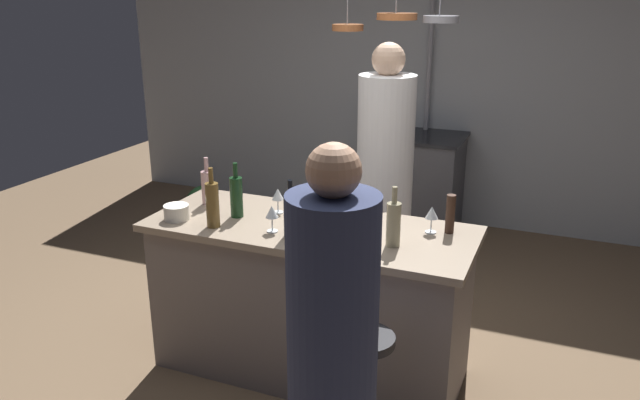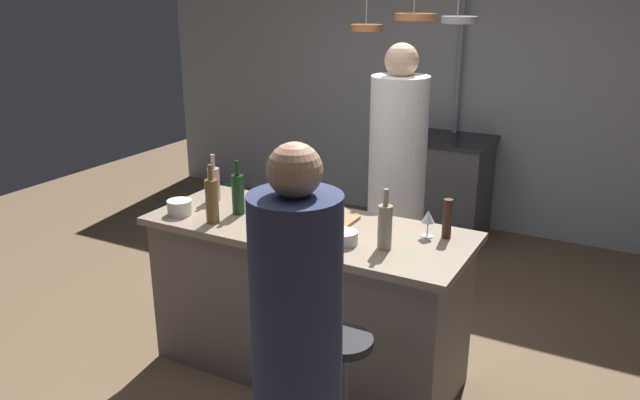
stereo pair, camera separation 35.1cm
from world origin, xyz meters
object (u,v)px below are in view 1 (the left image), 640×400
at_px(pepper_mill, 450,214).
at_px(wine_bottle_amber, 212,204).
at_px(wine_bottle_dark, 291,215).
at_px(wine_glass_near_right_guest, 432,214).
at_px(chef, 384,187).
at_px(mixing_bowl_steel, 352,236).
at_px(stove_range, 417,183).
at_px(wine_bottle_rose, 208,187).
at_px(mixing_bowl_ceramic, 177,212).
at_px(potted_plant, 206,210).
at_px(guest_right, 332,366).
at_px(cutting_board, 327,218).
at_px(wine_bottle_red, 236,196).
at_px(bar_stool_right, 364,395).
at_px(wine_bottle_white, 393,223).
at_px(wine_glass_near_left_guest, 278,195).
at_px(wine_glass_by_chef, 272,213).

bearing_deg(pepper_mill, wine_bottle_amber, -161.58).
bearing_deg(wine_bottle_dark, wine_glass_near_right_guest, 26.43).
distance_m(chef, wine_glass_near_right_guest, 1.02).
bearing_deg(mixing_bowl_steel, wine_bottle_amber, -174.61).
distance_m(stove_range, wine_bottle_rose, 2.52).
height_order(stove_range, mixing_bowl_ceramic, mixing_bowl_ceramic).
bearing_deg(wine_glass_near_right_guest, mixing_bowl_ceramic, -165.68).
height_order(chef, mixing_bowl_steel, chef).
bearing_deg(wine_bottle_amber, potted_plant, 124.44).
xyz_separation_m(guest_right, wine_bottle_dark, (-0.56, 0.82, 0.26)).
bearing_deg(cutting_board, pepper_mill, 5.90).
bearing_deg(pepper_mill, wine_bottle_red, -169.71).
height_order(potted_plant, mixing_bowl_ceramic, mixing_bowl_ceramic).
relative_size(guest_right, mixing_bowl_steel, 11.19).
bearing_deg(wine_bottle_red, pepper_mill, 10.29).
bearing_deg(wine_glass_near_right_guest, potted_plant, 150.19).
height_order(stove_range, mixing_bowl_steel, mixing_bowl_steel).
xyz_separation_m(bar_stool_right, wine_bottle_white, (-0.04, 0.52, 0.64)).
bearing_deg(wine_bottle_dark, wine_glass_near_left_guest, 126.41).
height_order(wine_bottle_rose, wine_glass_near_left_guest, wine_bottle_rose).
height_order(wine_bottle_amber, wine_bottle_red, wine_bottle_amber).
bearing_deg(wine_bottle_dark, wine_bottle_rose, 157.51).
bearing_deg(wine_glass_by_chef, wine_glass_near_left_guest, 110.17).
relative_size(pepper_mill, wine_bottle_amber, 0.64).
bearing_deg(cutting_board, potted_plant, 141.63).
relative_size(wine_bottle_amber, wine_glass_near_left_guest, 2.26).
bearing_deg(wine_bottle_rose, mixing_bowl_steel, -13.58).
bearing_deg(wine_glass_by_chef, wine_bottle_dark, -10.02).
bearing_deg(wine_bottle_rose, chef, 48.18).
xyz_separation_m(wine_bottle_white, wine_bottle_rose, (-1.20, 0.20, -0.01)).
relative_size(guest_right, wine_bottle_red, 5.21).
bearing_deg(wine_bottle_white, cutting_board, 154.01).
bearing_deg(wine_glass_near_left_guest, cutting_board, -0.29).
bearing_deg(wine_glass_by_chef, stove_range, 86.79).
xyz_separation_m(wine_glass_by_chef, mixing_bowl_ceramic, (-0.58, -0.04, -0.06)).
height_order(bar_stool_right, wine_glass_near_right_guest, wine_glass_near_right_guest).
relative_size(chef, potted_plant, 3.47).
height_order(wine_bottle_amber, wine_bottle_rose, wine_bottle_amber).
bearing_deg(stove_range, cutting_board, -88.58).
bearing_deg(pepper_mill, wine_glass_near_left_guest, -176.04).
distance_m(cutting_board, wine_glass_near_left_guest, 0.32).
distance_m(stove_range, wine_glass_near_left_guest, 2.41).
height_order(chef, wine_bottle_red, chef).
height_order(wine_bottle_amber, mixing_bowl_steel, wine_bottle_amber).
height_order(wine_glass_by_chef, mixing_bowl_steel, wine_glass_by_chef).
relative_size(stove_range, pepper_mill, 4.24).
bearing_deg(guest_right, pepper_mill, 80.62).
distance_m(wine_bottle_white, wine_bottle_red, 0.94).
relative_size(wine_bottle_white, wine_bottle_red, 0.99).
height_order(wine_bottle_white, wine_bottle_rose, wine_bottle_white).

